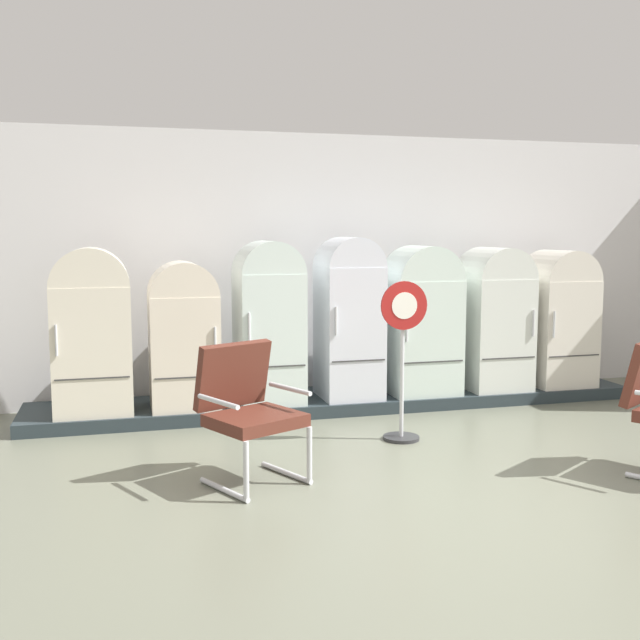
{
  "coord_description": "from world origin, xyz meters",
  "views": [
    {
      "loc": [
        -2.2,
        -4.31,
        1.82
      ],
      "look_at": [
        -0.29,
        2.75,
        0.95
      ],
      "focal_mm": 41.9,
      "sensor_mm": 36.0,
      "label": 1
    }
  ],
  "objects_px": {
    "refrigerator_4": "(421,316)",
    "refrigerator_2": "(269,317)",
    "refrigerator_3": "(349,312)",
    "refrigerator_5": "(494,314)",
    "armchair_left": "(247,405)",
    "sign_stand": "(403,367)",
    "refrigerator_1": "(183,331)",
    "refrigerator_6": "(558,314)",
    "refrigerator_0": "(92,326)"
  },
  "relations": [
    {
      "from": "refrigerator_0",
      "to": "armchair_left",
      "type": "distance_m",
      "value": 2.27
    },
    {
      "from": "refrigerator_4",
      "to": "refrigerator_5",
      "type": "distance_m",
      "value": 0.85
    },
    {
      "from": "refrigerator_4",
      "to": "armchair_left",
      "type": "bearing_deg",
      "value": -138.19
    },
    {
      "from": "refrigerator_1",
      "to": "refrigerator_4",
      "type": "distance_m",
      "value": 2.47
    },
    {
      "from": "refrigerator_0",
      "to": "refrigerator_5",
      "type": "bearing_deg",
      "value": 0.62
    },
    {
      "from": "refrigerator_5",
      "to": "refrigerator_0",
      "type": "bearing_deg",
      "value": -179.38
    },
    {
      "from": "refrigerator_2",
      "to": "sign_stand",
      "type": "xyz_separation_m",
      "value": [
        0.93,
        -1.26,
        -0.33
      ]
    },
    {
      "from": "armchair_left",
      "to": "refrigerator_5",
      "type": "bearing_deg",
      "value": 33.1
    },
    {
      "from": "refrigerator_3",
      "to": "refrigerator_1",
      "type": "bearing_deg",
      "value": -179.78
    },
    {
      "from": "refrigerator_1",
      "to": "refrigerator_0",
      "type": "bearing_deg",
      "value": -178.67
    },
    {
      "from": "refrigerator_5",
      "to": "armchair_left",
      "type": "bearing_deg",
      "value": -146.9
    },
    {
      "from": "refrigerator_2",
      "to": "refrigerator_6",
      "type": "bearing_deg",
      "value": -0.21
    },
    {
      "from": "refrigerator_3",
      "to": "armchair_left",
      "type": "height_order",
      "value": "refrigerator_3"
    },
    {
      "from": "refrigerator_4",
      "to": "refrigerator_6",
      "type": "bearing_deg",
      "value": 0.4
    },
    {
      "from": "sign_stand",
      "to": "refrigerator_0",
      "type": "bearing_deg",
      "value": 155.03
    },
    {
      "from": "refrigerator_4",
      "to": "refrigerator_5",
      "type": "bearing_deg",
      "value": 1.85
    },
    {
      "from": "refrigerator_4",
      "to": "armchair_left",
      "type": "distance_m",
      "value": 2.94
    },
    {
      "from": "refrigerator_4",
      "to": "armchair_left",
      "type": "height_order",
      "value": "refrigerator_4"
    },
    {
      "from": "refrigerator_3",
      "to": "refrigerator_5",
      "type": "height_order",
      "value": "refrigerator_3"
    },
    {
      "from": "armchair_left",
      "to": "sign_stand",
      "type": "xyz_separation_m",
      "value": [
        1.48,
        0.71,
        0.08
      ]
    },
    {
      "from": "refrigerator_1",
      "to": "sign_stand",
      "type": "distance_m",
      "value": 2.17
    },
    {
      "from": "refrigerator_4",
      "to": "sign_stand",
      "type": "xyz_separation_m",
      "value": [
        -0.69,
        -1.24,
        -0.29
      ]
    },
    {
      "from": "refrigerator_3",
      "to": "armchair_left",
      "type": "relative_size",
      "value": 1.63
    },
    {
      "from": "refrigerator_0",
      "to": "refrigerator_6",
      "type": "xyz_separation_m",
      "value": [
        4.94,
        0.03,
        -0.03
      ]
    },
    {
      "from": "armchair_left",
      "to": "refrigerator_1",
      "type": "bearing_deg",
      "value": 98.46
    },
    {
      "from": "refrigerator_6",
      "to": "refrigerator_2",
      "type": "bearing_deg",
      "value": 179.79
    },
    {
      "from": "refrigerator_0",
      "to": "refrigerator_1",
      "type": "relative_size",
      "value": 1.1
    },
    {
      "from": "refrigerator_3",
      "to": "refrigerator_5",
      "type": "bearing_deg",
      "value": 0.67
    },
    {
      "from": "refrigerator_2",
      "to": "armchair_left",
      "type": "distance_m",
      "value": 2.09
    },
    {
      "from": "refrigerator_2",
      "to": "refrigerator_6",
      "type": "relative_size",
      "value": 1.08
    },
    {
      "from": "refrigerator_5",
      "to": "sign_stand",
      "type": "distance_m",
      "value": 2.01
    },
    {
      "from": "armchair_left",
      "to": "refrigerator_3",
      "type": "bearing_deg",
      "value": 54.73
    },
    {
      "from": "refrigerator_4",
      "to": "refrigerator_0",
      "type": "bearing_deg",
      "value": -179.7
    },
    {
      "from": "refrigerator_4",
      "to": "refrigerator_5",
      "type": "xyz_separation_m",
      "value": [
        0.85,
        0.03,
        -0.01
      ]
    },
    {
      "from": "refrigerator_3",
      "to": "armchair_left",
      "type": "xyz_separation_m",
      "value": [
        -1.38,
        -1.95,
        -0.43
      ]
    },
    {
      "from": "refrigerator_2",
      "to": "refrigerator_6",
      "type": "xyz_separation_m",
      "value": [
        3.26,
        -0.01,
        -0.06
      ]
    },
    {
      "from": "refrigerator_1",
      "to": "armchair_left",
      "type": "height_order",
      "value": "refrigerator_1"
    },
    {
      "from": "refrigerator_2",
      "to": "refrigerator_5",
      "type": "height_order",
      "value": "refrigerator_2"
    },
    {
      "from": "armchair_left",
      "to": "sign_stand",
      "type": "relative_size",
      "value": 0.72
    },
    {
      "from": "refrigerator_1",
      "to": "refrigerator_2",
      "type": "bearing_deg",
      "value": 1.46
    },
    {
      "from": "refrigerator_5",
      "to": "sign_stand",
      "type": "height_order",
      "value": "refrigerator_5"
    },
    {
      "from": "refrigerator_0",
      "to": "refrigerator_3",
      "type": "height_order",
      "value": "refrigerator_3"
    },
    {
      "from": "refrigerator_0",
      "to": "refrigerator_4",
      "type": "height_order",
      "value": "same"
    },
    {
      "from": "refrigerator_6",
      "to": "refrigerator_0",
      "type": "bearing_deg",
      "value": -179.67
    },
    {
      "from": "refrigerator_3",
      "to": "refrigerator_4",
      "type": "height_order",
      "value": "refrigerator_3"
    },
    {
      "from": "refrigerator_0",
      "to": "refrigerator_5",
      "type": "distance_m",
      "value": 4.16
    },
    {
      "from": "refrigerator_1",
      "to": "sign_stand",
      "type": "height_order",
      "value": "refrigerator_1"
    },
    {
      "from": "refrigerator_4",
      "to": "refrigerator_2",
      "type": "bearing_deg",
      "value": 179.18
    },
    {
      "from": "refrigerator_0",
      "to": "refrigerator_5",
      "type": "height_order",
      "value": "refrigerator_0"
    },
    {
      "from": "refrigerator_4",
      "to": "refrigerator_5",
      "type": "relative_size",
      "value": 1.01
    }
  ]
}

